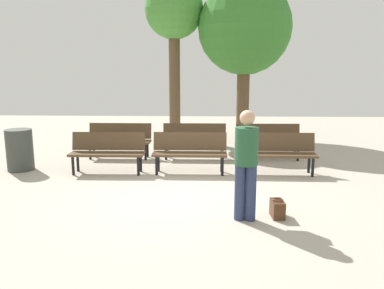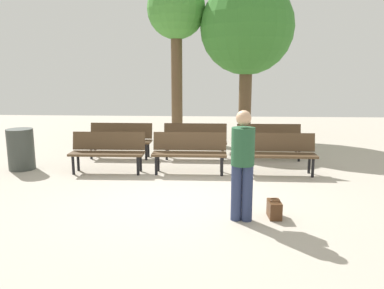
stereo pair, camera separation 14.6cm
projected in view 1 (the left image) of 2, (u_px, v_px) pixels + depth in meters
ground_plane at (188, 196)px, 6.78m from camera, size 24.00×24.00×0.00m
bench_r0_c0 at (108, 150)px, 8.28m from camera, size 1.61×0.50×0.87m
bench_r0_c1 at (190, 150)px, 8.27m from camera, size 1.60×0.49×0.87m
bench_r0_c2 at (278, 151)px, 8.20m from camera, size 1.60×0.50×0.87m
bench_r1_c0 at (119, 138)px, 9.70m from camera, size 1.60×0.50×0.87m
bench_r1_c1 at (194, 139)px, 9.65m from camera, size 1.60×0.48×0.87m
bench_r1_c2 at (268, 139)px, 9.58m from camera, size 1.61×0.51×0.87m
tree_0 at (174, 14)px, 12.10m from camera, size 1.86×1.86×5.04m
tree_1 at (245, 29)px, 11.97m from camera, size 2.94×2.94×4.99m
visitor_with_backpack at (246, 158)px, 5.58m from camera, size 0.38×0.55×1.65m
handbag at (277, 209)px, 5.81m from camera, size 0.20×0.33×0.29m
trash_bin at (20, 150)px, 8.50m from camera, size 0.57×0.57×0.92m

